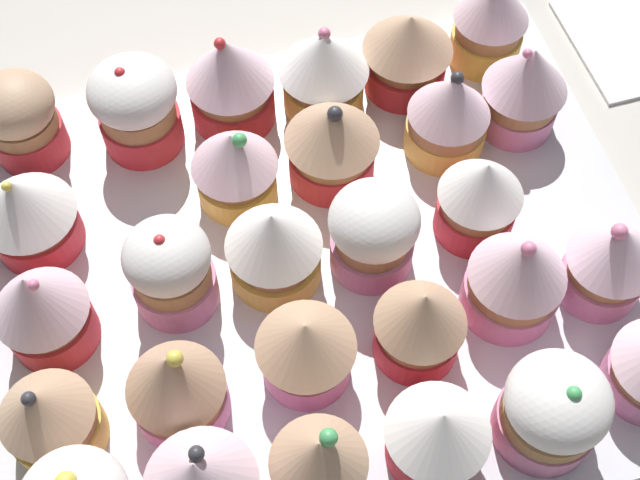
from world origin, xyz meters
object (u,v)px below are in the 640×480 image
Objects in this scene: cupcake_15 at (41,308)px; cupcake_10 at (27,211)px; cupcake_17 at (517,275)px; cupcake_21 at (48,416)px; cupcake_14 at (170,268)px; cupcake_6 at (525,87)px; cupcake_24 at (437,434)px; cupcake_2 at (323,70)px; cupcake_18 at (420,323)px; cupcake_12 at (373,231)px; baking_tray at (320,267)px; cupcake_16 at (611,260)px; cupcake_1 at (407,50)px; cupcake_11 at (481,199)px; cupcake_5 at (20,118)px; cupcake_19 at (306,348)px; cupcake_4 at (136,106)px; cupcake_13 at (274,245)px; cupcake_20 at (175,385)px; cupcake_25 at (319,462)px; cupcake_0 at (491,19)px; cupcake_7 at (449,114)px; cupcake_3 at (230,80)px; cupcake_23 at (553,409)px; cupcake_8 at (332,142)px; cupcake_9 at (234,165)px.

cupcake_10 is at bearing -88.39° from cupcake_15.
cupcake_17 reaches higher than cupcake_21.
cupcake_14 is 0.94× the size of cupcake_17.
cupcake_14 is (26.63, 7.55, -0.28)cm from cupcake_6.
cupcake_24 is (-21.01, 6.79, -0.02)cm from cupcake_21.
cupcake_2 is 1.02× the size of cupcake_18.
cupcake_12 is at bearing -83.32° from cupcake_18.
cupcake_14 is (9.62, -0.09, 4.36)cm from baking_tray.
cupcake_1 is at bearing -71.39° from cupcake_16.
cupcake_2 reaches higher than cupcake_11.
cupcake_11 reaches higher than cupcake_5.
cupcake_19 is at bearing -2.98° from cupcake_18.
cupcake_14 is at bearing -0.54° from baking_tray.
cupcake_4 is at bearing -141.36° from cupcake_10.
cupcake_20 reaches higher than cupcake_13.
cupcake_20 reaches higher than cupcake_25.
cupcake_0 is 1.17× the size of cupcake_1.
cupcake_24 is 6.89cm from cupcake_25.
cupcake_7 reaches higher than cupcake_18.
cupcake_2 is 14.76cm from cupcake_13.
baking_tray is 5.76× the size of cupcake_20.
baking_tray is at bearing -11.35° from cupcake_12.
cupcake_2 is 1.02× the size of cupcake_11.
cupcake_1 reaches higher than cupcake_24.
cupcake_13 is (0.22, 13.70, -0.29)cm from cupcake_3.
cupcake_25 is (13.68, -0.55, 0.17)cm from cupcake_23.
cupcake_16 is (-20.03, 6.70, 0.06)cm from cupcake_13.
cupcake_14 reaches higher than cupcake_12.
cupcake_20 reaches higher than cupcake_23.
cupcake_0 is at bearing -106.72° from cupcake_17.
cupcake_13 reaches higher than cupcake_1.
cupcake_14 is (-8.22, 6.68, 0.18)cm from cupcake_10.
cupcake_8 is 21.68cm from cupcake_15.
cupcake_12 is 6.94cm from cupcake_18.
cupcake_9 is at bearing -134.47° from cupcake_21.
cupcake_15 is at bearing -44.30° from cupcake_25.
cupcake_3 is 1.22× the size of cupcake_19.
cupcake_7 is 1.05× the size of cupcake_13.
cupcake_20 reaches higher than cupcake_18.
cupcake_1 is at bearing 177.44° from cupcake_5.
cupcake_17 reaches higher than cupcake_5.
cupcake_17 is (-8.16, 13.01, 0.27)cm from cupcake_8.
cupcake_1 reaches higher than baking_tray.
cupcake_11 is 1.01× the size of cupcake_12.
cupcake_8 is at bearing -71.79° from cupcake_23.
cupcake_24 is at bearing 131.39° from cupcake_14.
cupcake_15 reaches higher than baking_tray.
cupcake_11 is (0.39, 7.27, 0.11)cm from cupcake_7.
cupcake_1 is at bearing -127.52° from baking_tray.
cupcake_11 reaches higher than cupcake_10.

